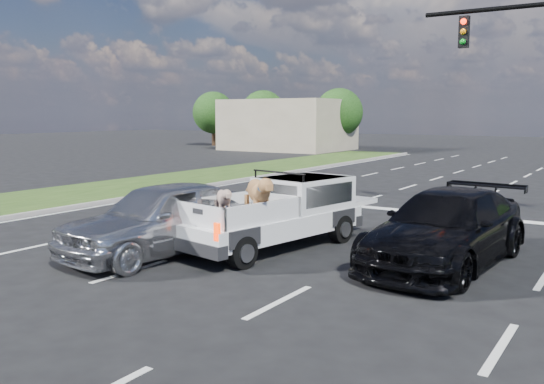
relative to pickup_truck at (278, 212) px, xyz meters
The scene contains 11 objects.
ground 3.49m from the pickup_truck, 83.13° to the right, with size 160.00×160.00×0.00m, color black.
road_markings 3.34m from the pickup_truck, 82.81° to the left, with size 17.75×60.00×0.01m.
grass_median_left 11.43m from the pickup_truck, 166.60° to the left, with size 5.00×60.00×0.10m, color #233E13.
curb_left 9.07m from the pickup_truck, 163.00° to the left, with size 0.15×60.00×0.14m, color gray.
building_left 38.10m from the pickup_truck, 120.98° to the left, with size 10.00×8.00×4.40m, color tan.
tree_far_a 45.63m from the pickup_truck, 130.51° to the left, with size 4.20×4.20×5.40m.
tree_far_b 41.99m from the pickup_truck, 124.26° to the left, with size 4.20×4.20×5.40m.
tree_far_c 38.07m from the pickup_truck, 114.24° to the left, with size 4.20×4.20×5.40m.
pickup_truck is the anchor object (origin of this frame).
silver_sedan 2.65m from the pickup_truck, 132.61° to the right, with size 1.95×4.85×1.65m, color #ACAEB4.
black_coupe 3.81m from the pickup_truck, ahead, with size 2.16×5.30×1.54m, color black.
Camera 1 is at (6.68, -7.83, 3.10)m, focal length 38.00 mm.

